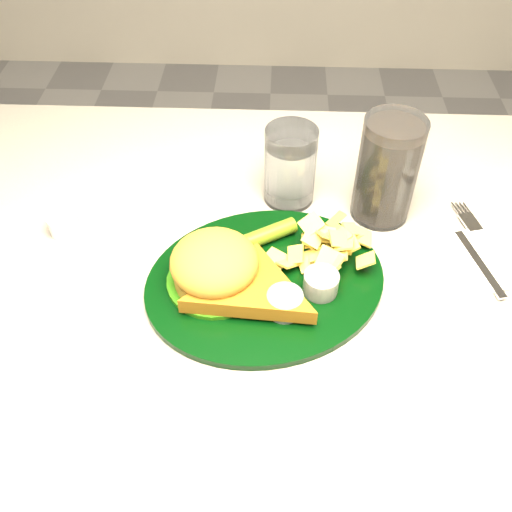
{
  "coord_description": "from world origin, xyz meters",
  "views": [
    {
      "loc": [
        0.03,
        -0.5,
        1.31
      ],
      "look_at": [
        0.01,
        -0.01,
        0.8
      ],
      "focal_mm": 40.0,
      "sensor_mm": 36.0,
      "label": 1
    }
  ],
  "objects_px": {
    "dinner_plate": "(266,265)",
    "cola_glass": "(387,170)",
    "water_glass": "(290,166)",
    "fork_napkin": "(478,258)",
    "table": "(251,415)"
  },
  "relations": [
    {
      "from": "water_glass",
      "to": "cola_glass",
      "type": "bearing_deg",
      "value": -12.03
    },
    {
      "from": "table",
      "to": "dinner_plate",
      "type": "bearing_deg",
      "value": -35.24
    },
    {
      "from": "cola_glass",
      "to": "table",
      "type": "bearing_deg",
      "value": -144.33
    },
    {
      "from": "dinner_plate",
      "to": "fork_napkin",
      "type": "distance_m",
      "value": 0.29
    },
    {
      "from": "cola_glass",
      "to": "fork_napkin",
      "type": "xyz_separation_m",
      "value": [
        0.12,
        -0.09,
        -0.07
      ]
    },
    {
      "from": "dinner_plate",
      "to": "cola_glass",
      "type": "bearing_deg",
      "value": 21.08
    },
    {
      "from": "dinner_plate",
      "to": "cola_glass",
      "type": "height_order",
      "value": "cola_glass"
    },
    {
      "from": "water_glass",
      "to": "table",
      "type": "bearing_deg",
      "value": -107.61
    },
    {
      "from": "table",
      "to": "water_glass",
      "type": "distance_m",
      "value": 0.46
    },
    {
      "from": "dinner_plate",
      "to": "cola_glass",
      "type": "distance_m",
      "value": 0.22
    },
    {
      "from": "dinner_plate",
      "to": "fork_napkin",
      "type": "bearing_deg",
      "value": -10.59
    },
    {
      "from": "cola_glass",
      "to": "fork_napkin",
      "type": "relative_size",
      "value": 0.96
    },
    {
      "from": "table",
      "to": "water_glass",
      "type": "relative_size",
      "value": 10.21
    },
    {
      "from": "water_glass",
      "to": "dinner_plate",
      "type": "bearing_deg",
      "value": -99.72
    },
    {
      "from": "table",
      "to": "dinner_plate",
      "type": "height_order",
      "value": "dinner_plate"
    }
  ]
}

